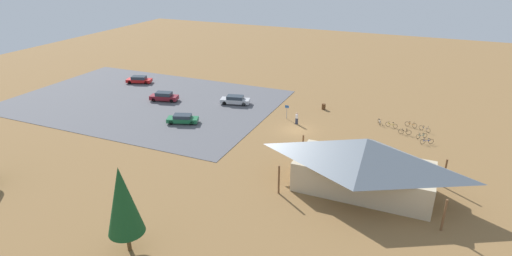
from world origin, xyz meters
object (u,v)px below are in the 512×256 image
trash_bin (324,107)px  bicycle_purple_back_row (362,149)px  pine_west (123,201)px  visitor_by_pavilion (297,118)px  bicycle_yellow_edge_north (392,125)px  lot_sign (287,110)px  car_red_end_stall (139,80)px  bicycle_silver_lone_east (425,129)px  bike_pavilion (365,162)px  bicycle_orange_trailside (411,125)px  bicycle_white_near_sign (379,122)px  car_maroon_far_end (164,97)px  car_green_by_curb (183,119)px  bicycle_black_near_porch (405,132)px  bicycle_blue_yard_front (427,141)px  bicycle_red_yard_center (316,151)px  bicycle_teal_edge_south (422,136)px  car_silver_front_row (235,100)px

trash_bin → bicycle_purple_back_row: trash_bin is taller
pine_west → visitor_by_pavilion: (-4.27, -31.29, -3.85)m
trash_bin → bicycle_yellow_edge_north: bearing=162.6°
lot_sign → car_red_end_stall: bearing=-10.7°
trash_bin → bicycle_silver_lone_east: bearing=169.0°
trash_bin → pine_west: pine_west is taller
bike_pavilion → visitor_by_pavilion: (11.73, -14.23, -2.31)m
bicycle_orange_trailside → bicycle_white_near_sign: bicycle_white_near_sign is taller
bicycle_silver_lone_east → bicycle_orange_trailside: bearing=-23.8°
lot_sign → bicycle_white_near_sign: bearing=-166.1°
trash_bin → visitor_by_pavilion: visitor_by_pavilion is taller
lot_sign → car_maroon_far_end: bearing=1.5°
trash_bin → car_green_by_curb: bearing=38.5°
bike_pavilion → visitor_by_pavilion: size_ratio=8.99×
bicycle_white_near_sign → bicycle_black_near_porch: bearing=148.4°
trash_bin → bicycle_purple_back_row: (-8.19, 12.70, -0.10)m
trash_bin → car_maroon_far_end: 26.14m
bicycle_blue_yard_front → bicycle_red_yard_center: 14.86m
car_red_end_stall → car_green_by_curb: size_ratio=1.04×
trash_bin → lot_sign: bearing=56.5°
bicycle_teal_edge_south → bicycle_yellow_edge_north: size_ratio=0.79×
bicycle_blue_yard_front → car_green_by_curb: (32.62, 6.46, 0.33)m
bicycle_blue_yard_front → car_green_by_curb: size_ratio=0.34×
bicycle_black_near_porch → bicycle_white_near_sign: bicycle_white_near_sign is taller
trash_bin → visitor_by_pavilion: 7.74m
lot_sign → bicycle_orange_trailside: size_ratio=1.33×
car_red_end_stall → car_maroon_far_end: bearing=147.3°
bike_pavilion → pine_west: pine_west is taller
bicycle_silver_lone_east → car_red_end_stall: size_ratio=0.31×
bicycle_red_yard_center → trash_bin: bearing=-78.5°
bicycle_blue_yard_front → bicycle_yellow_edge_north: size_ratio=0.95×
bike_pavilion → pine_west: (16.00, 17.06, 1.54)m
trash_bin → bicycle_red_yard_center: trash_bin is taller
bicycle_silver_lone_east → car_maroon_far_end: car_maroon_far_end is taller
lot_sign → car_silver_front_row: 10.16m
bicycle_black_near_porch → visitor_by_pavilion: 14.78m
lot_sign → visitor_by_pavilion: (-2.01, 1.41, -0.49)m
bicycle_yellow_edge_north → bicycle_red_yard_center: bearing=58.6°
trash_bin → lot_sign: lot_sign is taller
pine_west → car_red_end_stall: (29.21, -38.67, -4.06)m
bicycle_black_near_porch → bicycle_blue_yard_front: bearing=143.7°
lot_sign → car_silver_front_row: bearing=-15.3°
bike_pavilion → car_silver_front_row: (23.52, -18.31, -2.49)m
bicycle_yellow_edge_north → car_red_end_stall: (46.13, -3.25, 0.35)m
bicycle_white_near_sign → bicycle_purple_back_row: size_ratio=1.01×
bicycle_white_near_sign → car_silver_front_row: car_silver_front_row is taller
bicycle_red_yard_center → visitor_by_pavilion: size_ratio=0.96×
bicycle_white_near_sign → visitor_by_pavilion: visitor_by_pavilion is taller
bicycle_black_near_porch → bicycle_yellow_edge_north: (1.94, -1.77, -0.02)m
bicycle_blue_yard_front → car_red_end_stall: bearing=-8.0°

